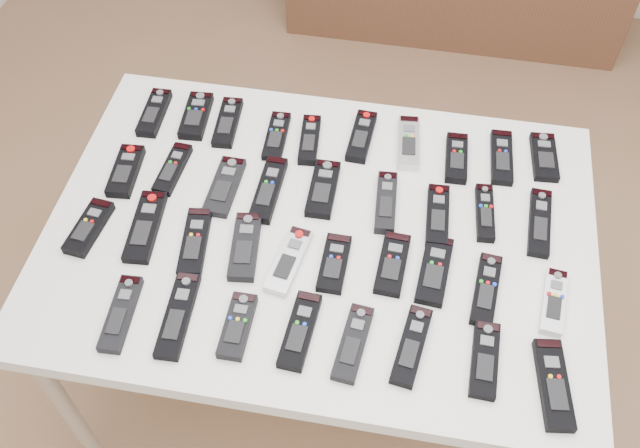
% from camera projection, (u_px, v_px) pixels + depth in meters
% --- Properties ---
extents(ground, '(4.00, 4.00, 0.00)m').
position_uv_depth(ground, '(368.00, 358.00, 2.29)').
color(ground, olive).
rests_on(ground, ground).
extents(table, '(1.25, 0.88, 0.78)m').
position_uv_depth(table, '(320.00, 244.00, 1.68)').
color(table, white).
rests_on(table, ground).
extents(remote_0, '(0.06, 0.16, 0.02)m').
position_uv_depth(remote_0, '(154.00, 113.00, 1.85)').
color(remote_0, black).
rests_on(remote_0, table).
extents(remote_1, '(0.07, 0.16, 0.02)m').
position_uv_depth(remote_1, '(196.00, 116.00, 1.84)').
color(remote_1, black).
rests_on(remote_1, table).
extents(remote_2, '(0.06, 0.17, 0.02)m').
position_uv_depth(remote_2, '(228.00, 122.00, 1.83)').
color(remote_2, black).
rests_on(remote_2, table).
extents(remote_3, '(0.06, 0.16, 0.02)m').
position_uv_depth(remote_3, '(277.00, 136.00, 1.80)').
color(remote_3, black).
rests_on(remote_3, table).
extents(remote_4, '(0.06, 0.16, 0.02)m').
position_uv_depth(remote_4, '(310.00, 140.00, 1.79)').
color(remote_4, black).
rests_on(remote_4, table).
extents(remote_5, '(0.06, 0.17, 0.02)m').
position_uv_depth(remote_5, '(361.00, 136.00, 1.80)').
color(remote_5, black).
rests_on(remote_5, table).
extents(remote_6, '(0.07, 0.17, 0.02)m').
position_uv_depth(remote_6, '(408.00, 143.00, 1.78)').
color(remote_6, '#B7B7BC').
rests_on(remote_6, table).
extents(remote_7, '(0.06, 0.16, 0.02)m').
position_uv_depth(remote_7, '(456.00, 158.00, 1.75)').
color(remote_7, black).
rests_on(remote_7, table).
extents(remote_8, '(0.06, 0.17, 0.02)m').
position_uv_depth(remote_8, '(502.00, 157.00, 1.76)').
color(remote_8, black).
rests_on(remote_8, table).
extents(remote_9, '(0.07, 0.15, 0.02)m').
position_uv_depth(remote_9, '(544.00, 157.00, 1.76)').
color(remote_9, black).
rests_on(remote_9, table).
extents(remote_10, '(0.07, 0.16, 0.02)m').
position_uv_depth(remote_10, '(126.00, 171.00, 1.73)').
color(remote_10, black).
rests_on(remote_10, table).
extents(remote_11, '(0.06, 0.16, 0.02)m').
position_uv_depth(remote_11, '(173.00, 169.00, 1.73)').
color(remote_11, black).
rests_on(remote_11, table).
extents(remote_12, '(0.06, 0.18, 0.02)m').
position_uv_depth(remote_12, '(225.00, 187.00, 1.70)').
color(remote_12, black).
rests_on(remote_12, table).
extents(remote_13, '(0.05, 0.19, 0.02)m').
position_uv_depth(remote_13, '(269.00, 190.00, 1.69)').
color(remote_13, black).
rests_on(remote_13, table).
extents(remote_14, '(0.06, 0.17, 0.02)m').
position_uv_depth(remote_14, '(323.00, 189.00, 1.69)').
color(remote_14, black).
rests_on(remote_14, table).
extents(remote_15, '(0.06, 0.18, 0.02)m').
position_uv_depth(remote_15, '(386.00, 202.00, 1.66)').
color(remote_15, black).
rests_on(remote_15, table).
extents(remote_16, '(0.06, 0.17, 0.02)m').
position_uv_depth(remote_16, '(438.00, 216.00, 1.64)').
color(remote_16, black).
rests_on(remote_16, table).
extents(remote_17, '(0.05, 0.16, 0.02)m').
position_uv_depth(remote_17, '(485.00, 213.00, 1.65)').
color(remote_17, black).
rests_on(remote_17, table).
extents(remote_18, '(0.06, 0.19, 0.02)m').
position_uv_depth(remote_18, '(540.00, 223.00, 1.63)').
color(remote_18, black).
rests_on(remote_18, table).
extents(remote_19, '(0.07, 0.16, 0.02)m').
position_uv_depth(remote_19, '(89.00, 227.00, 1.62)').
color(remote_19, black).
rests_on(remote_19, table).
extents(remote_20, '(0.08, 0.20, 0.02)m').
position_uv_depth(remote_20, '(145.00, 227.00, 1.62)').
color(remote_20, black).
rests_on(remote_20, table).
extents(remote_21, '(0.08, 0.19, 0.02)m').
position_uv_depth(remote_21, '(195.00, 242.00, 1.60)').
color(remote_21, black).
rests_on(remote_21, table).
extents(remote_22, '(0.08, 0.18, 0.02)m').
position_uv_depth(remote_22, '(245.00, 247.00, 1.59)').
color(remote_22, black).
rests_on(remote_22, table).
extents(remote_23, '(0.08, 0.18, 0.02)m').
position_uv_depth(remote_23, '(289.00, 261.00, 1.56)').
color(remote_23, '#B7B7BC').
rests_on(remote_23, table).
extents(remote_24, '(0.06, 0.15, 0.02)m').
position_uv_depth(remote_24, '(334.00, 263.00, 1.56)').
color(remote_24, black).
rests_on(remote_24, table).
extents(remote_25, '(0.07, 0.16, 0.02)m').
position_uv_depth(remote_25, '(392.00, 264.00, 1.56)').
color(remote_25, black).
rests_on(remote_25, table).
extents(remote_26, '(0.07, 0.18, 0.02)m').
position_uv_depth(remote_26, '(434.00, 270.00, 1.55)').
color(remote_26, black).
rests_on(remote_26, table).
extents(remote_27, '(0.06, 0.18, 0.02)m').
position_uv_depth(remote_27, '(486.00, 290.00, 1.52)').
color(remote_27, black).
rests_on(remote_27, table).
extents(remote_28, '(0.06, 0.16, 0.02)m').
position_uv_depth(remote_28, '(554.00, 302.00, 1.50)').
color(remote_28, silver).
rests_on(remote_28, table).
extents(remote_29, '(0.06, 0.18, 0.02)m').
position_uv_depth(remote_29, '(121.00, 314.00, 1.48)').
color(remote_29, black).
rests_on(remote_29, table).
extents(remote_30, '(0.06, 0.20, 0.02)m').
position_uv_depth(remote_30, '(178.00, 315.00, 1.48)').
color(remote_30, black).
rests_on(remote_30, table).
extents(remote_31, '(0.05, 0.15, 0.02)m').
position_uv_depth(remote_31, '(237.00, 326.00, 1.46)').
color(remote_31, black).
rests_on(remote_31, table).
extents(remote_32, '(0.06, 0.18, 0.02)m').
position_uv_depth(remote_32, '(300.00, 331.00, 1.46)').
color(remote_32, black).
rests_on(remote_32, table).
extents(remote_33, '(0.07, 0.18, 0.02)m').
position_uv_depth(remote_33, '(353.00, 343.00, 1.44)').
color(remote_33, black).
rests_on(remote_33, table).
extents(remote_34, '(0.07, 0.18, 0.02)m').
position_uv_depth(remote_34, '(412.00, 346.00, 1.43)').
color(remote_34, black).
rests_on(remote_34, table).
extents(remote_35, '(0.06, 0.17, 0.02)m').
position_uv_depth(remote_35, '(485.00, 360.00, 1.42)').
color(remote_35, black).
rests_on(remote_35, table).
extents(remote_36, '(0.08, 0.19, 0.02)m').
position_uv_depth(remote_36, '(553.00, 384.00, 1.38)').
color(remote_36, black).
rests_on(remote_36, table).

